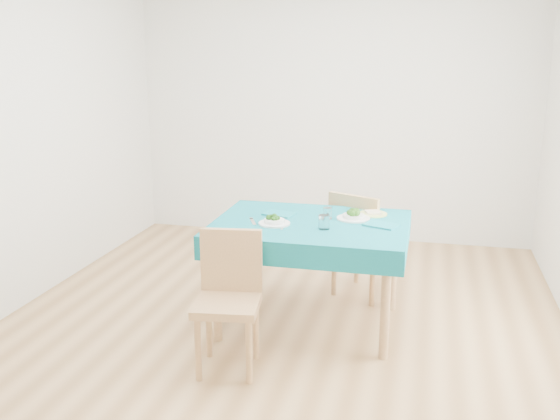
% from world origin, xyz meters
% --- Properties ---
extents(room_shell, '(4.02, 4.52, 2.73)m').
position_xyz_m(room_shell, '(0.00, 0.00, 1.35)').
color(room_shell, olive).
rests_on(room_shell, ground).
extents(table, '(1.32, 1.01, 0.76)m').
position_xyz_m(table, '(0.20, 0.07, 0.38)').
color(table, '#095C68').
rests_on(table, ground).
extents(chair_near, '(0.44, 0.47, 0.96)m').
position_xyz_m(chair_near, '(-0.16, -0.69, 0.48)').
color(chair_near, '#9D754A').
rests_on(chair_near, ground).
extents(chair_far, '(0.58, 0.60, 1.07)m').
position_xyz_m(chair_far, '(0.52, 0.73, 0.53)').
color(chair_far, '#9D754A').
rests_on(chair_far, ground).
extents(bowl_near, '(0.22, 0.22, 0.07)m').
position_xyz_m(bowl_near, '(-0.03, -0.04, 0.79)').
color(bowl_near, white).
rests_on(bowl_near, table).
extents(bowl_far, '(0.23, 0.23, 0.07)m').
position_xyz_m(bowl_far, '(0.48, 0.22, 0.79)').
color(bowl_far, white).
rests_on(bowl_far, table).
extents(fork_near, '(0.09, 0.17, 0.00)m').
position_xyz_m(fork_near, '(-0.19, -0.02, 0.76)').
color(fork_near, silver).
rests_on(fork_near, table).
extents(knife_near, '(0.03, 0.19, 0.00)m').
position_xyz_m(knife_near, '(0.04, -0.08, 0.76)').
color(knife_near, silver).
rests_on(knife_near, table).
extents(fork_far, '(0.07, 0.19, 0.00)m').
position_xyz_m(fork_far, '(0.30, 0.25, 0.76)').
color(fork_far, silver).
rests_on(fork_far, table).
extents(knife_far, '(0.03, 0.19, 0.00)m').
position_xyz_m(knife_far, '(0.70, 0.09, 0.76)').
color(knife_far, silver).
rests_on(knife_far, table).
extents(napkin_near, '(0.24, 0.20, 0.01)m').
position_xyz_m(napkin_near, '(-0.06, 0.21, 0.76)').
color(napkin_near, '#0D6773').
rests_on(napkin_near, table).
extents(napkin_far, '(0.26, 0.22, 0.01)m').
position_xyz_m(napkin_far, '(0.68, 0.09, 0.76)').
color(napkin_far, '#0D6773').
rests_on(napkin_far, table).
extents(tumbler_center, '(0.06, 0.06, 0.08)m').
position_xyz_m(tumbler_center, '(0.30, 0.18, 0.80)').
color(tumbler_center, white).
rests_on(tumbler_center, table).
extents(tumbler_side, '(0.07, 0.07, 0.09)m').
position_xyz_m(tumbler_side, '(0.32, -0.07, 0.81)').
color(tumbler_side, white).
rests_on(tumbler_side, table).
extents(side_plate, '(0.21, 0.21, 0.01)m').
position_xyz_m(side_plate, '(0.60, 0.37, 0.76)').
color(side_plate, '#D0E06D').
rests_on(side_plate, table).
extents(bread_slice, '(0.13, 0.13, 0.01)m').
position_xyz_m(bread_slice, '(0.60, 0.37, 0.78)').
color(bread_slice, beige).
rests_on(bread_slice, side_plate).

